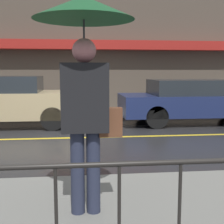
# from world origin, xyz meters

# --- Properties ---
(ground_plane) EXTENTS (80.00, 80.00, 0.00)m
(ground_plane) POSITION_xyz_m (0.00, 0.00, 0.00)
(ground_plane) COLOR #262628
(sidewalk_far) EXTENTS (28.00, 1.92, 0.11)m
(sidewalk_far) POSITION_xyz_m (0.00, 4.04, 0.05)
(sidewalk_far) COLOR slate
(sidewalk_far) RESTS_ON ground_plane
(lane_marking) EXTENTS (25.20, 0.12, 0.01)m
(lane_marking) POSITION_xyz_m (0.00, 0.00, 0.00)
(lane_marking) COLOR gold
(lane_marking) RESTS_ON ground_plane
(building_storefront) EXTENTS (28.00, 0.85, 6.53)m
(building_storefront) POSITION_xyz_m (0.00, 5.13, 3.23)
(building_storefront) COLOR #4C4238
(building_storefront) RESTS_ON ground_plane
(pedestrian) EXTENTS (1.01, 1.01, 2.22)m
(pedestrian) POSITION_xyz_m (0.64, -4.27, 1.80)
(pedestrian) COLOR #23283D
(pedestrian) RESTS_ON sidewalk_near
(car_tan) EXTENTS (4.23, 1.74, 1.46)m
(car_tan) POSITION_xyz_m (-1.47, 1.82, 0.75)
(car_tan) COLOR tan
(car_tan) RESTS_ON ground_plane
(car_navy) EXTENTS (4.69, 1.83, 1.34)m
(car_navy) POSITION_xyz_m (4.17, 1.82, 0.70)
(car_navy) COLOR #19234C
(car_navy) RESTS_ON ground_plane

